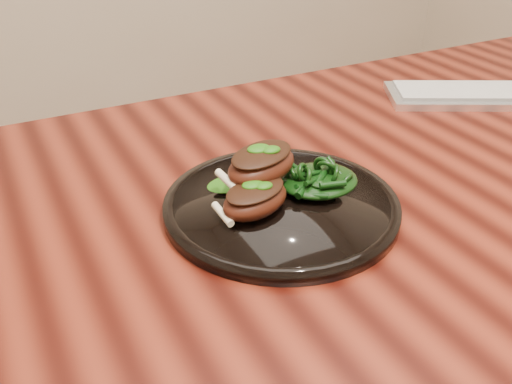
% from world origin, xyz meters
% --- Properties ---
extents(desk, '(1.60, 0.80, 0.75)m').
position_xyz_m(desk, '(0.00, 0.00, 0.67)').
color(desk, black).
rests_on(desk, ground).
extents(plate, '(0.29, 0.29, 0.02)m').
position_xyz_m(plate, '(-0.15, -0.04, 0.76)').
color(plate, black).
rests_on(plate, desk).
extents(lamb_chop_front, '(0.11, 0.09, 0.04)m').
position_xyz_m(lamb_chop_front, '(-0.19, -0.05, 0.79)').
color(lamb_chop_front, '#46190D').
rests_on(lamb_chop_front, plate).
extents(lamb_chop_back, '(0.12, 0.10, 0.05)m').
position_xyz_m(lamb_chop_back, '(-0.16, -0.01, 0.81)').
color(lamb_chop_back, '#46190D').
rests_on(lamb_chop_back, plate).
extents(herb_smear, '(0.07, 0.05, 0.00)m').
position_xyz_m(herb_smear, '(-0.19, 0.02, 0.77)').
color(herb_smear, '#134C08').
rests_on(herb_smear, plate).
extents(greens_heap, '(0.10, 0.10, 0.04)m').
position_xyz_m(greens_heap, '(-0.09, -0.04, 0.78)').
color(greens_heap, black).
rests_on(greens_heap, plate).
extents(keyboard, '(0.41, 0.29, 0.02)m').
position_xyz_m(keyboard, '(0.40, 0.11, 0.76)').
color(keyboard, silver).
rests_on(keyboard, desk).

